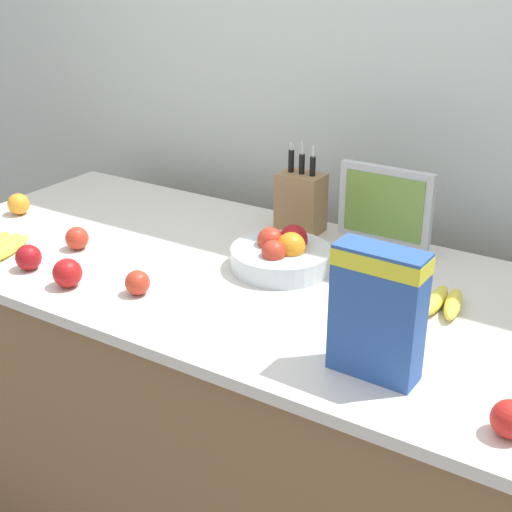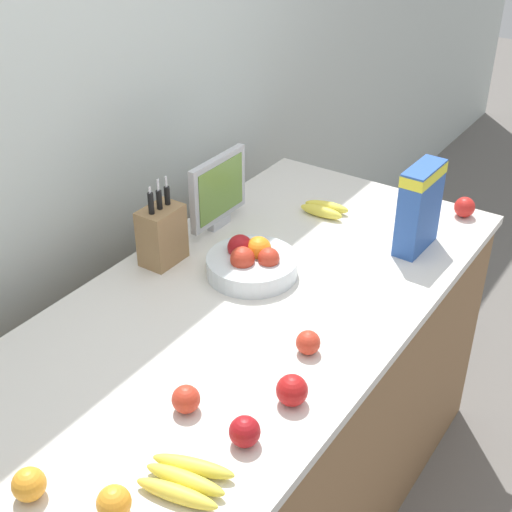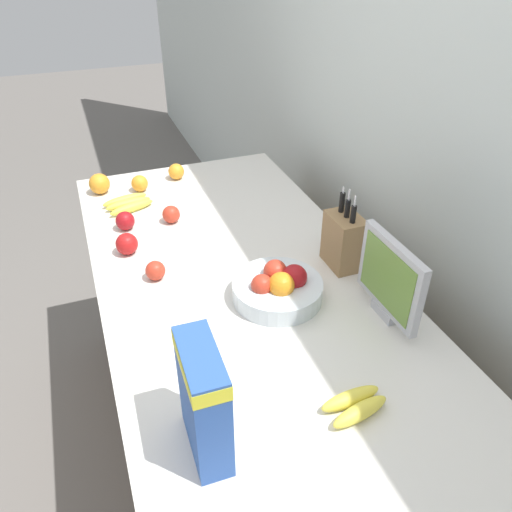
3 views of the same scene
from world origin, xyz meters
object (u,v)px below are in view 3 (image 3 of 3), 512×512
apple_leftmost (125,221)px  orange_front_center (140,183)px  apple_near_bananas (155,271)px  banana_bunch_left (355,405)px  apple_middle (127,244)px  orange_mid_left (99,184)px  orange_mid_right (176,172)px  banana_bunch_right (128,204)px  small_monitor (390,279)px  cereal_box (204,398)px  fruit_bowl (278,287)px  knife_block (344,240)px  apple_rear (171,214)px

apple_leftmost → orange_front_center: same height
apple_near_bananas → banana_bunch_left: bearing=26.2°
banana_bunch_left → apple_near_bananas: (-0.70, -0.34, 0.01)m
apple_leftmost → orange_front_center: bearing=160.7°
apple_leftmost → apple_near_bananas: (0.35, 0.04, -0.00)m
banana_bunch_left → apple_middle: bearing=-155.3°
orange_mid_left → orange_mid_right: (-0.02, 0.34, -0.01)m
orange_mid_left → orange_front_center: size_ratio=1.23×
banana_bunch_right → orange_mid_right: (-0.20, 0.25, 0.02)m
apple_leftmost → small_monitor: bearing=39.7°
cereal_box → fruit_bowl: size_ratio=1.02×
knife_block → orange_mid_left: size_ratio=3.25×
apple_leftmost → fruit_bowl: bearing=32.9°
orange_mid_left → apple_near_bananas: bearing=8.3°
banana_bunch_left → apple_leftmost: apple_leftmost is taller
banana_bunch_right → orange_mid_right: bearing=128.8°
fruit_bowl → apple_rear: size_ratio=4.10×
orange_mid_left → orange_front_center: orange_mid_left is taller
fruit_bowl → banana_bunch_left: bearing=0.7°
cereal_box → knife_block: bearing=131.5°
knife_block → banana_bunch_left: knife_block is taller
banana_bunch_left → apple_middle: size_ratio=2.14×
cereal_box → banana_bunch_left: 0.38m
knife_block → orange_mid_right: knife_block is taller
fruit_bowl → small_monitor: bearing=54.4°
orange_front_center → fruit_bowl: bearing=17.1°
orange_mid_left → knife_block: bearing=40.3°
small_monitor → fruit_bowl: bearing=-125.6°
apple_rear → cereal_box: bearing=-8.2°
banana_bunch_left → apple_rear: bearing=-168.5°
banana_bunch_left → apple_rear: apple_rear is taller
knife_block → banana_bunch_right: (-0.66, -0.62, -0.08)m
orange_mid_right → orange_mid_left: bearing=-86.0°
cereal_box → apple_rear: cereal_box is taller
apple_near_bananas → orange_mid_left: (-0.70, -0.10, 0.01)m
orange_mid_left → banana_bunch_left: bearing=17.6°
banana_bunch_left → orange_mid_right: 1.42m
banana_bunch_right → orange_front_center: (-0.14, 0.07, 0.02)m
small_monitor → cereal_box: 0.66m
banana_bunch_right → apple_leftmost: bearing=-11.8°
cereal_box → apple_leftmost: bearing=-176.8°
small_monitor → apple_near_bananas: small_monitor is taller
orange_front_center → apple_rear: bearing=12.3°
knife_block → apple_middle: knife_block is taller
cereal_box → orange_front_center: bearing=178.2°
apple_rear → orange_mid_left: (-0.35, -0.23, 0.01)m
banana_bunch_left → apple_middle: 0.97m
cereal_box → orange_mid_left: bearing=-174.8°
apple_near_bananas → apple_middle: bearing=-161.0°
knife_block → orange_mid_right: (-0.86, -0.37, -0.06)m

